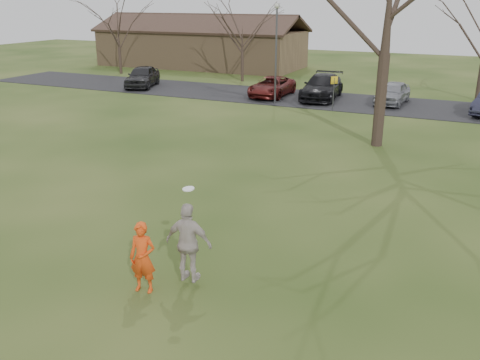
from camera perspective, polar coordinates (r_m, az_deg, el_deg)
name	(u,v)px	position (r m, az deg, el deg)	size (l,w,h in m)	color
ground	(169,291)	(12.56, -7.83, -12.06)	(120.00, 120.00, 0.00)	#1E380F
parking_strip	(375,104)	(35.05, 14.67, 8.12)	(62.00, 6.50, 0.04)	black
player_defender	(143,258)	(12.25, -10.71, -8.42)	(0.63, 0.41, 1.73)	#E74613
car_0	(142,76)	(41.27, -10.74, 11.20)	(1.89, 4.71, 1.60)	black
car_2	(272,87)	(36.64, 3.54, 10.27)	(2.22, 4.80, 1.34)	#5C1815
car_3	(322,87)	(36.05, 9.06, 10.14)	(2.25, 5.55, 1.61)	black
car_4	(393,93)	(35.27, 16.51, 9.24)	(1.68, 4.18, 1.42)	gray
catching_play	(189,243)	(12.16, -5.68, -6.94)	(1.18, 0.56, 2.36)	#B9ADA6
building	(201,47)	(53.82, -4.34, 14.49)	(20.60, 8.50, 5.14)	#8C6D4C
lamp_post	(276,41)	(33.72, 4.03, 15.05)	(0.34, 0.34, 6.27)	#47474C
sign_yellow	(334,87)	(32.33, 10.34, 10.10)	(0.35, 0.35, 2.08)	#47474C
small_tree_row	(460,40)	(39.11, 23.11, 14.10)	(55.00, 5.90, 8.50)	#352821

